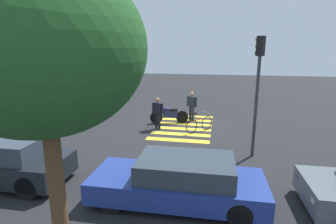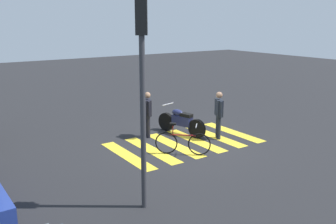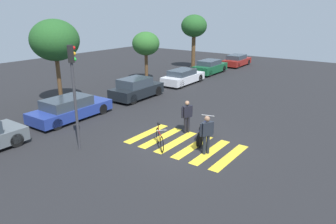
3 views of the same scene
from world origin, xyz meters
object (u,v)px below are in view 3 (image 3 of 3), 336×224
car_black_suv (136,89)px  car_white_van (183,77)px  car_blue_hatchback (70,109)px  car_green_compact (210,67)px  officer_by_motorcycle (207,132)px  leaning_bicycle (160,139)px  officer_on_foot (187,115)px  traffic_light_pole (74,82)px  police_motorcycle (204,131)px  car_maroon_wagon (237,61)px

car_black_suv → car_white_van: 5.66m
car_blue_hatchback → car_green_compact: size_ratio=1.10×
officer_by_motorcycle → car_white_van: 13.40m
officer_by_motorcycle → car_white_van: bearing=37.8°
officer_by_motorcycle → car_white_van: officer_by_motorcycle is taller
leaning_bicycle → car_blue_hatchback: bearing=89.5°
officer_on_foot → traffic_light_pole: traffic_light_pole is taller
leaning_bicycle → car_green_compact: 17.75m
police_motorcycle → car_black_suv: bearing=63.5°
car_white_van → car_maroon_wagon: size_ratio=1.04×
police_motorcycle → traffic_light_pole: 6.22m
car_maroon_wagon → car_black_suv: bearing=-180.0°
car_black_suv → car_blue_hatchback: bearing=179.2°
police_motorcycle → car_white_van: car_white_van is taller
officer_on_foot → officer_by_motorcycle: bearing=-128.1°
car_black_suv → car_maroon_wagon: 16.62m
officer_on_foot → police_motorcycle: bearing=-107.7°
police_motorcycle → officer_on_foot: bearing=72.3°
leaning_bicycle → officer_on_foot: (2.16, -0.03, 0.55)m
officer_on_foot → officer_by_motorcycle: 2.53m
car_white_van → traffic_light_pole: size_ratio=0.97×
car_blue_hatchback → traffic_light_pole: bearing=-122.3°
officer_by_motorcycle → car_black_suv: bearing=59.4°
car_white_van → police_motorcycle: bearing=-141.7°
leaning_bicycle → car_blue_hatchback: (0.05, 6.39, 0.22)m
leaning_bicycle → officer_on_foot: bearing=-0.9°
leaning_bicycle → police_motorcycle: bearing=-35.0°
leaning_bicycle → car_black_suv: car_black_suv is taller
car_black_suv → car_maroon_wagon: size_ratio=0.95×
car_blue_hatchback → police_motorcycle: bearing=-77.3°
officer_by_motorcycle → leaning_bicycle: bearing=106.7°
officer_by_motorcycle → car_black_suv: 9.69m
police_motorcycle → officer_on_foot: size_ratio=1.27×
car_white_van → car_green_compact: bearing=4.1°
leaning_bicycle → traffic_light_pole: bearing=129.7°
police_motorcycle → leaning_bicycle: size_ratio=1.59×
officer_by_motorcycle → car_green_compact: (15.89, 8.59, -0.33)m
officer_by_motorcycle → car_blue_hatchback: officer_by_motorcycle is taller
officer_on_foot → car_black_suv: officer_on_foot is taller
leaning_bicycle → car_black_suv: (5.54, 6.31, 0.30)m
officer_by_motorcycle → car_blue_hatchback: (-0.55, 8.42, -0.36)m
car_white_van → car_maroon_wagon: 10.96m
officer_by_motorcycle → traffic_light_pole: traffic_light_pole is taller
officer_by_motorcycle → car_blue_hatchback: 8.44m
officer_by_motorcycle → car_blue_hatchback: size_ratio=0.36×
car_blue_hatchback → traffic_light_pole: traffic_light_pole is taller
leaning_bicycle → officer_by_motorcycle: 2.19m
police_motorcycle → car_blue_hatchback: (-1.72, 7.64, 0.14)m
leaning_bicycle → car_maroon_wagon: size_ratio=0.31×
car_blue_hatchback → car_white_van: size_ratio=1.08×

